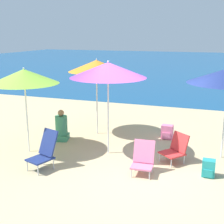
{
  "coord_description": "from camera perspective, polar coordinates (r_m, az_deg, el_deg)",
  "views": [
    {
      "loc": [
        1.67,
        -6.46,
        3.0
      ],
      "look_at": [
        -0.95,
        0.98,
        1.0
      ],
      "focal_mm": 50.0,
      "sensor_mm": 36.0,
      "label": 1
    }
  ],
  "objects": [
    {
      "name": "backpack_teal",
      "position": [
        7.1,
        17.23,
        -9.81
      ],
      "size": [
        0.27,
        0.24,
        0.38
      ],
      "color": "teal",
      "rests_on": "ground"
    },
    {
      "name": "beach_umbrella_lime",
      "position": [
        8.02,
        -15.77,
        6.27
      ],
      "size": [
        1.72,
        1.72,
        2.19
      ],
      "color": "white",
      "rests_on": "ground"
    },
    {
      "name": "beach_chair_red",
      "position": [
        7.6,
        11.56,
        -6.51
      ],
      "size": [
        0.73,
        0.73,
        0.7
      ],
      "rotation": [
        0.0,
        0.0,
        -0.68
      ],
      "color": "silver",
      "rests_on": "ground"
    },
    {
      "name": "beach_umbrella_orange",
      "position": [
        9.2,
        -2.85,
        8.42
      ],
      "size": [
        1.66,
        1.66,
        2.28
      ],
      "color": "white",
      "rests_on": "ground"
    },
    {
      "name": "beach_umbrella_purple",
      "position": [
        7.59,
        -0.72,
        7.68
      ],
      "size": [
        1.88,
        1.88,
        2.36
      ],
      "color": "white",
      "rests_on": "ground"
    },
    {
      "name": "beach_chair_pink",
      "position": [
        6.92,
        5.72,
        -8.39
      ],
      "size": [
        0.49,
        0.54,
        0.72
      ],
      "rotation": [
        0.0,
        0.0,
        0.06
      ],
      "color": "silver",
      "rests_on": "ground"
    },
    {
      "name": "backpack_pink",
      "position": [
        9.25,
        10.05,
        -3.62
      ],
      "size": [
        0.33,
        0.26,
        0.41
      ],
      "color": "pink",
      "rests_on": "ground"
    },
    {
      "name": "beach_chair_navy",
      "position": [
        7.26,
        -12.24,
        -6.88
      ],
      "size": [
        0.63,
        0.76,
        0.87
      ],
      "rotation": [
        0.0,
        0.0,
        -0.33
      ],
      "color": "silver",
      "rests_on": "ground"
    },
    {
      "name": "sea_water",
      "position": [
        32.93,
        16.6,
        8.44
      ],
      "size": [
        60.0,
        40.0,
        0.01
      ],
      "color": "navy",
      "rests_on": "ground"
    },
    {
      "name": "person_seated_far",
      "position": [
        9.08,
        -9.22,
        -2.88
      ],
      "size": [
        0.49,
        0.54,
        0.89
      ],
      "rotation": [
        0.0,
        0.0,
        0.29
      ],
      "color": "#3F8C66",
      "rests_on": "ground"
    },
    {
      "name": "ground_plane",
      "position": [
        7.32,
        4.54,
        -10.03
      ],
      "size": [
        60.0,
        60.0,
        0.0
      ],
      "primitive_type": "plane",
      "color": "#C6B284"
    }
  ]
}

